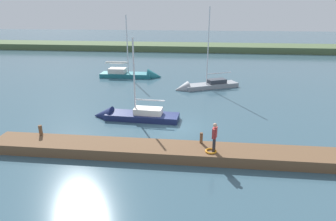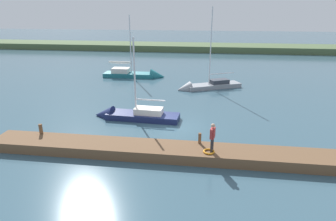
{
  "view_description": "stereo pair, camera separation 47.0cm",
  "coord_description": "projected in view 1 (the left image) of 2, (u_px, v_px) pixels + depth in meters",
  "views": [
    {
      "loc": [
        -1.89,
        19.87,
        8.34
      ],
      "look_at": [
        0.32,
        0.14,
        1.27
      ],
      "focal_mm": 30.68,
      "sensor_mm": 36.0,
      "label": 1
    },
    {
      "loc": [
        -2.36,
        19.81,
        8.34
      ],
      "look_at": [
        0.32,
        0.14,
        1.27
      ],
      "focal_mm": 30.68,
      "sensor_mm": 36.0,
      "label": 2
    }
  ],
  "objects": [
    {
      "name": "mooring_post_far",
      "position": [
        201.0,
        138.0,
        17.32
      ],
      "size": [
        0.18,
        0.18,
        0.66
      ],
      "primitive_type": "cylinder",
      "color": "brown",
      "rests_on": "dock_pier"
    },
    {
      "name": "sailboat_outer_mooring",
      "position": [
        135.0,
        75.0,
        36.87
      ],
      "size": [
        7.86,
        2.06,
        8.51
      ],
      "rotation": [
        0.0,
        0.0,
        3.15
      ],
      "color": "#1E6B75",
      "rests_on": "ground_plane"
    },
    {
      "name": "far_shoreline",
      "position": [
        192.0,
        50.0,
        61.05
      ],
      "size": [
        180.0,
        8.0,
        2.4
      ],
      "primitive_type": "cube",
      "color": "#4C603D",
      "rests_on": "ground_plane"
    },
    {
      "name": "person_on_dock",
      "position": [
        215.0,
        135.0,
        16.08
      ],
      "size": [
        0.32,
        0.64,
        1.73
      ],
      "rotation": [
        0.0,
        0.0,
        6.06
      ],
      "color": "#28282D",
      "rests_on": "dock_pier"
    },
    {
      "name": "ground_plane",
      "position": [
        172.0,
        126.0,
        21.6
      ],
      "size": [
        200.0,
        200.0,
        0.0
      ],
      "primitive_type": "plane",
      "color": "#385666"
    },
    {
      "name": "dock_pier",
      "position": [
        165.0,
        151.0,
        17.11
      ],
      "size": [
        21.39,
        2.0,
        0.63
      ],
      "primitive_type": "cube",
      "color": "brown",
      "rests_on": "ground_plane"
    },
    {
      "name": "sailboat_near_dock",
      "position": [
        202.0,
        87.0,
        31.73
      ],
      "size": [
        7.32,
        4.62,
        9.26
      ],
      "rotation": [
        0.0,
        0.0,
        0.44
      ],
      "color": "gray",
      "rests_on": "ground_plane"
    },
    {
      "name": "sailboat_far_left",
      "position": [
        130.0,
        117.0,
        22.96
      ],
      "size": [
        7.0,
        2.02,
        7.12
      ],
      "rotation": [
        0.0,
        0.0,
        -0.05
      ],
      "color": "navy",
      "rests_on": "ground_plane"
    },
    {
      "name": "mooring_post_near",
      "position": [
        41.0,
        130.0,
        18.4
      ],
      "size": [
        0.23,
        0.23,
        0.67
      ],
      "primitive_type": "cylinder",
      "color": "brown",
      "rests_on": "dock_pier"
    },
    {
      "name": "life_ring_buoy",
      "position": [
        211.0,
        151.0,
        16.33
      ],
      "size": [
        0.66,
        0.66,
        0.1
      ],
      "primitive_type": "torus",
      "color": "orange",
      "rests_on": "dock_pier"
    }
  ]
}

